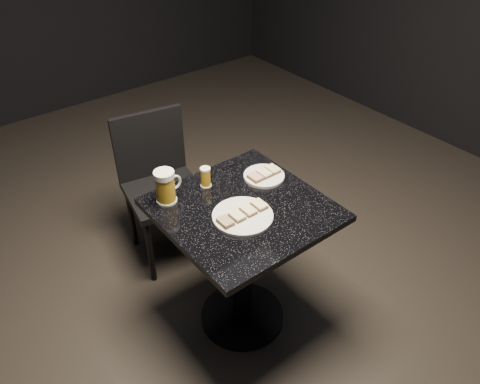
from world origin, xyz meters
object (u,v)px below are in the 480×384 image
Objects in this scene: plate_small at (264,176)px; beer_mug at (166,186)px; table at (243,247)px; chair at (160,180)px; beer_tumbler at (206,177)px; plate_large at (243,216)px.

plate_small is 1.24× the size of beer_mug.
beer_mug is at bearing 134.60° from table.
plate_small is at bearing -68.40° from chair.
beer_tumbler is at bearing -91.49° from chair.
beer_mug reaches higher than table.
plate_small is 2.00× the size of beer_tumbler.
chair is (-0.25, 0.62, -0.26)m from plate_small.
table is 0.86× the size of chair.
beer_tumbler is at bearing 156.00° from plate_small.
plate_small is at bearing 33.04° from plate_large.
chair reaches higher than plate_large.
chair is at bearing 66.39° from beer_mug.
table is 0.74m from chair.
chair is (-0.02, 0.74, -0.01)m from table.
chair reaches higher than table.
chair reaches higher than plate_small.
plate_small is 0.22× the size of chair.
plate_small is (0.27, 0.17, 0.00)m from plate_large.
table is (-0.22, -0.12, -0.25)m from plate_small.
plate_large is at bearing -91.57° from chair.
beer_tumbler reaches higher than plate_small.
plate_small is 0.48m from beer_mug.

